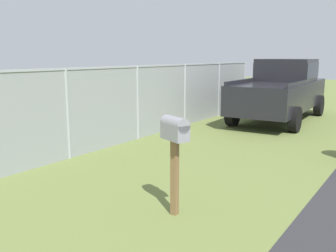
# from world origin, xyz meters

# --- Properties ---
(mailbox) EXTENTS (0.35, 0.48, 1.40)m
(mailbox) POSITION_xyz_m (6.47, -0.08, 1.10)
(mailbox) COLOR brown
(mailbox) RESTS_ON ground
(pickup_truck) EXTENTS (5.62, 2.36, 2.09)m
(pickup_truck) POSITION_xyz_m (15.21, 1.24, 1.11)
(pickup_truck) COLOR black
(pickup_truck) RESTS_ON ground
(fence_section) EXTENTS (16.65, 0.07, 1.96)m
(fence_section) POSITION_xyz_m (8.80, 3.41, 1.05)
(fence_section) COLOR #9EA3A8
(fence_section) RESTS_ON ground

